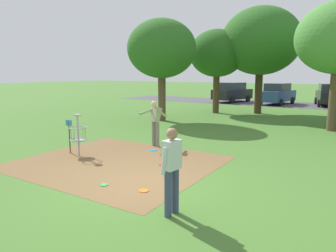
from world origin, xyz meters
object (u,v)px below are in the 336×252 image
object	(u,v)px
frisbee_by_tee	(144,191)
parked_car_center_left	(277,94)
player_throwing	(172,167)
parked_car_leftmost	(232,92)
tree_far_center	(162,49)
disc_golf_basket	(77,133)
tree_mid_left	(261,41)
parked_car_center_right	(330,95)
tree_near_left	(217,54)
player_foreground_watching	(155,120)
frisbee_near_basket	(104,185)
frisbee_mid_grass	(153,150)

from	to	relation	value
frisbee_by_tee	parked_car_center_left	size ratio (longest dim) A/B	0.05
player_throwing	parked_car_center_left	world-z (taller)	parked_car_center_left
parked_car_leftmost	parked_car_center_left	xyz separation A→B (m)	(4.12, 0.06, 0.00)
player_throwing	tree_far_center	size ratio (longest dim) A/B	0.30
disc_golf_basket	tree_far_center	world-z (taller)	tree_far_center
disc_golf_basket	frisbee_by_tee	xyz separation A→B (m)	(3.77, -1.41, -0.74)
tree_mid_left	parked_car_center_left	bearing A→B (deg)	93.64
parked_car_leftmost	tree_far_center	bearing A→B (deg)	-86.43
parked_car_leftmost	parked_car_center_right	world-z (taller)	same
parked_car_leftmost	parked_car_center_right	size ratio (longest dim) A/B	1.01
tree_near_left	parked_car_center_left	xyz separation A→B (m)	(2.09, 8.53, -3.08)
frisbee_by_tee	player_foreground_watching	bearing A→B (deg)	121.18
disc_golf_basket	tree_far_center	xyz separation A→B (m)	(-1.96, 8.07, 3.29)
frisbee_near_basket	disc_golf_basket	bearing A→B (deg)	149.14
frisbee_by_tee	frisbee_mid_grass	xyz separation A→B (m)	(-2.04, 3.31, 0.00)
frisbee_near_basket	parked_car_leftmost	distance (m)	23.78
parked_car_center_left	parked_car_center_right	xyz separation A→B (m)	(4.05, 0.90, 0.00)
tree_near_left	player_throwing	bearing A→B (deg)	-69.27
parked_car_center_right	player_foreground_watching	bearing A→B (deg)	-101.22
tree_far_center	parked_car_leftmost	bearing A→B (deg)	93.57
disc_golf_basket	parked_car_leftmost	distance (m)	21.68
disc_golf_basket	parked_car_center_right	size ratio (longest dim) A/B	0.31
tree_mid_left	parked_car_center_right	distance (m)	9.78
frisbee_mid_grass	tree_near_left	world-z (taller)	tree_near_left
disc_golf_basket	player_foreground_watching	xyz separation A→B (m)	(1.41, 2.48, 0.23)
frisbee_near_basket	parked_car_leftmost	size ratio (longest dim) A/B	0.04
tree_near_left	parked_car_center_right	xyz separation A→B (m)	(6.15, 9.44, -3.08)
frisbee_by_tee	tree_far_center	size ratio (longest dim) A/B	0.04
frisbee_mid_grass	parked_car_center_left	bearing A→B (deg)	91.19
frisbee_by_tee	tree_far_center	distance (m)	11.79
frisbee_mid_grass	disc_golf_basket	bearing A→B (deg)	-132.31
tree_mid_left	parked_car_leftmost	xyz separation A→B (m)	(-4.59, 7.27, -3.85)
player_throwing	tree_near_left	bearing A→B (deg)	110.73
player_throwing	parked_car_leftmost	bearing A→B (deg)	108.18
tree_mid_left	parked_car_leftmost	world-z (taller)	tree_mid_left
frisbee_by_tee	player_throwing	bearing A→B (deg)	-30.33
player_foreground_watching	parked_car_leftmost	world-z (taller)	parked_car_leftmost
player_throwing	tree_mid_left	xyz separation A→B (m)	(-3.17, 16.33, 3.81)
frisbee_by_tee	tree_near_left	distance (m)	15.66
frisbee_near_basket	tree_mid_left	distance (m)	16.57
player_throwing	parked_car_center_right	xyz separation A→B (m)	(0.42, 24.58, -0.05)
frisbee_near_basket	frisbee_by_tee	bearing A→B (deg)	10.97
disc_golf_basket	frisbee_by_tee	bearing A→B (deg)	-20.57
frisbee_mid_grass	frisbee_by_tee	bearing A→B (deg)	-58.39
parked_car_center_left	parked_car_leftmost	bearing A→B (deg)	-179.11
frisbee_mid_grass	tree_near_left	bearing A→B (deg)	102.67
player_throwing	parked_car_center_left	xyz separation A→B (m)	(-3.64, 23.67, -0.05)
disc_golf_basket	parked_car_leftmost	xyz separation A→B (m)	(-2.80, 21.50, 0.17)
disc_golf_basket	frisbee_by_tee	world-z (taller)	disc_golf_basket
tree_far_center	parked_car_center_right	bearing A→B (deg)	63.01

